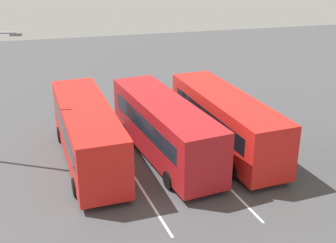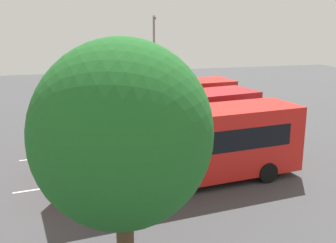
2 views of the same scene
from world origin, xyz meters
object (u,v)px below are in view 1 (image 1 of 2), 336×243
object	(u,v)px
bus_center_right	(87,132)
pedestrian	(137,98)
bus_far_left	(225,120)
bus_center_left	(164,127)

from	to	relation	value
bus_center_right	pedestrian	xyz separation A→B (m)	(6.54, -3.91, -0.68)
bus_center_right	pedestrian	size ratio (longest dim) A/B	5.66
bus_far_left	pedestrian	world-z (taller)	bus_far_left
bus_far_left	bus_center_left	bearing A→B (deg)	84.84
bus_center_left	pedestrian	distance (m)	6.96
pedestrian	bus_center_left	bearing A→B (deg)	33.23
bus_far_left	pedestrian	distance (m)	7.86
bus_far_left	pedestrian	xyz separation A→B (m)	(6.85, 3.81, -0.68)
bus_center_left	bus_center_right	distance (m)	4.15
bus_center_left	bus_center_right	world-z (taller)	same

